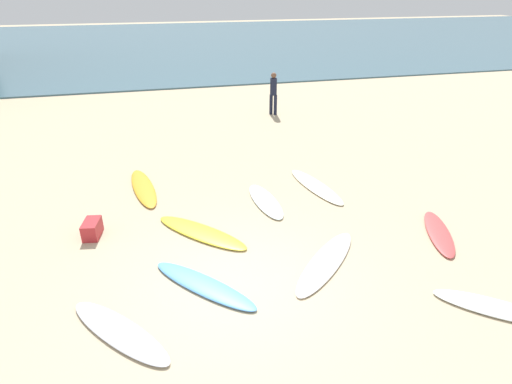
{
  "coord_description": "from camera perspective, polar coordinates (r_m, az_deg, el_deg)",
  "views": [
    {
      "loc": [
        -1.18,
        -6.08,
        5.07
      ],
      "look_at": [
        1.17,
        3.12,
        0.3
      ],
      "focal_mm": 29.31,
      "sensor_mm": 36.0,
      "label": 1
    }
  ],
  "objects": [
    {
      "name": "surfboard_3",
      "position": [
        11.66,
        8.17,
        0.78
      ],
      "size": [
        1.03,
        2.54,
        0.07
      ],
      "primitive_type": "ellipsoid",
      "rotation": [
        0.0,
        0.0,
        0.19
      ],
      "color": "#EBE6C4",
      "rests_on": "ground_plane"
    },
    {
      "name": "beach_cooler",
      "position": [
        9.98,
        -21.47,
        -4.69
      ],
      "size": [
        0.42,
        0.63,
        0.37
      ],
      "primitive_type": "cube",
      "rotation": [
        0.0,
        0.0,
        1.39
      ],
      "color": "#B2282D",
      "rests_on": "ground_plane"
    },
    {
      "name": "surfboard_7",
      "position": [
        8.64,
        9.51,
        -9.4
      ],
      "size": [
        2.19,
        2.18,
        0.07
      ],
      "primitive_type": "ellipsoid",
      "rotation": [
        0.0,
        0.0,
        -0.79
      ],
      "color": "silver",
      "rests_on": "ground_plane"
    },
    {
      "name": "surfboard_8",
      "position": [
        8.55,
        29.6,
        -13.52
      ],
      "size": [
        1.84,
        1.63,
        0.08
      ],
      "primitive_type": "ellipsoid",
      "rotation": [
        0.0,
        0.0,
        0.89
      ],
      "color": "white",
      "rests_on": "ground_plane"
    },
    {
      "name": "surfboard_0",
      "position": [
        10.75,
        1.3,
        -1.24
      ],
      "size": [
        0.73,
        2.05,
        0.08
      ],
      "primitive_type": "ellipsoid",
      "rotation": [
        0.0,
        0.0,
        3.22
      ],
      "color": "white",
      "rests_on": "ground_plane"
    },
    {
      "name": "surfboard_6",
      "position": [
        10.27,
        23.68,
        -5.14
      ],
      "size": [
        1.22,
        2.01,
        0.08
      ],
      "primitive_type": "ellipsoid",
      "rotation": [
        0.0,
        0.0,
        -0.4
      ],
      "color": "#DD4D4C",
      "rests_on": "ground_plane"
    },
    {
      "name": "ocean_water",
      "position": [
        42.94,
        -13.42,
        19.27
      ],
      "size": [
        120.0,
        40.0,
        0.08
      ],
      "primitive_type": "cube",
      "color": "#426675",
      "rests_on": "ground_plane"
    },
    {
      "name": "ground_plane",
      "position": [
        8.01,
        -2.68,
        -12.66
      ],
      "size": [
        120.0,
        120.0,
        0.0
      ],
      "primitive_type": "plane",
      "color": "#C6B28E"
    },
    {
      "name": "surfboard_2",
      "position": [
        8.01,
        -7.13,
        -12.5
      ],
      "size": [
        1.95,
        2.12,
        0.08
      ],
      "primitive_type": "ellipsoid",
      "rotation": [
        0.0,
        0.0,
        3.86
      ],
      "color": "#549AE5",
      "rests_on": "ground_plane"
    },
    {
      "name": "surfboard_4",
      "position": [
        7.42,
        -18.14,
        -17.67
      ],
      "size": [
        1.86,
        2.08,
        0.09
      ],
      "primitive_type": "ellipsoid",
      "rotation": [
        0.0,
        0.0,
        0.7
      ],
      "color": "silver",
      "rests_on": "ground_plane"
    },
    {
      "name": "surfboard_5",
      "position": [
        9.52,
        -7.48,
        -5.48
      ],
      "size": [
        2.11,
        2.23,
        0.08
      ],
      "primitive_type": "ellipsoid",
      "rotation": [
        0.0,
        0.0,
        0.74
      ],
      "color": "yellow",
      "rests_on": "ground_plane"
    },
    {
      "name": "surfboard_1",
      "position": [
        11.85,
        -15.11,
        0.59
      ],
      "size": [
        0.91,
        2.61,
        0.09
      ],
      "primitive_type": "ellipsoid",
      "rotation": [
        0.0,
        0.0,
        3.29
      ],
      "color": "gold",
      "rests_on": "ground_plane"
    },
    {
      "name": "beachgoer_near",
      "position": [
        18.03,
        2.39,
        13.56
      ],
      "size": [
        0.39,
        0.39,
        1.76
      ],
      "rotation": [
        0.0,
        0.0,
        2.44
      ],
      "color": "#191E33",
      "rests_on": "ground_plane"
    }
  ]
}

